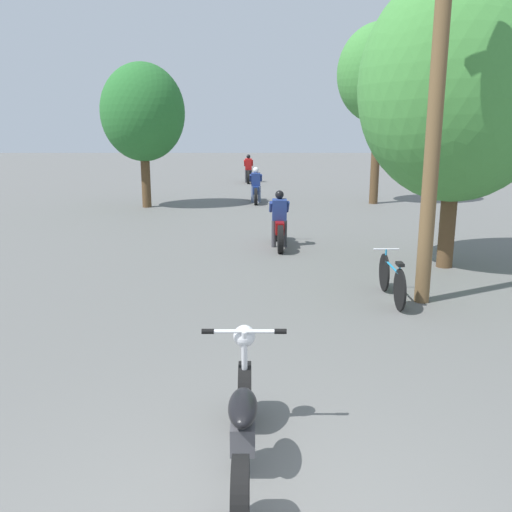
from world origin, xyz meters
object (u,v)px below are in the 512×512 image
motorcycle_rider_lead (281,226)px  bicycle_parked (394,279)px  utility_pole (438,98)px  motorcycle_rider_far (250,172)px  roadside_tree_right_near (461,87)px  roadside_tree_right_far (382,74)px  roadside_tree_left (145,113)px  motorcycle_rider_mid (258,189)px  motorcycle_foreground (245,423)px

motorcycle_rider_lead → bicycle_parked: motorcycle_rider_lead is taller
utility_pole → motorcycle_rider_far: (-3.12, 19.99, -2.69)m
motorcycle_rider_far → roadside_tree_right_near: bearing=-76.4°
utility_pole → roadside_tree_right_far: bearing=81.8°
roadside_tree_left → motorcycle_rider_lead: bearing=-56.0°
motorcycle_rider_lead → motorcycle_rider_far: (-0.95, 15.73, 0.03)m
motorcycle_rider_mid → motorcycle_rider_far: size_ratio=0.97×
motorcycle_foreground → utility_pole: bearing=57.6°
motorcycle_rider_far → bicycle_parked: 20.07m
roadside_tree_right_far → motorcycle_foreground: size_ratio=2.99×
motorcycle_rider_mid → motorcycle_rider_far: 7.78m
motorcycle_foreground → bicycle_parked: 5.14m
motorcycle_foreground → bicycle_parked: size_ratio=1.26×
utility_pole → bicycle_parked: 2.91m
motorcycle_foreground → motorcycle_rider_lead: 8.76m
roadside_tree_right_near → motorcycle_rider_lead: size_ratio=2.86×
motorcycle_foreground → motorcycle_rider_far: 24.47m
roadside_tree_left → motorcycle_foreground: 16.15m
motorcycle_rider_far → utility_pole: bearing=-81.1°
utility_pole → roadside_tree_left: utility_pole is taller
utility_pole → roadside_tree_right_far: (1.71, 11.89, 1.44)m
motorcycle_foreground → bicycle_parked: bearing=62.8°
roadside_tree_right_near → motorcycle_foreground: 8.48m
motorcycle_foreground → motorcycle_rider_mid: bearing=89.6°
roadside_tree_left → motorcycle_rider_lead: 8.52m
roadside_tree_right_far → motorcycle_rider_lead: size_ratio=3.19×
motorcycle_foreground → motorcycle_rider_mid: size_ratio=1.06×
motorcycle_rider_far → roadside_tree_left: bearing=-111.4°
roadside_tree_right_far → bicycle_parked: roadside_tree_right_far is taller
roadside_tree_right_near → motorcycle_rider_far: 18.45m
roadside_tree_right_near → motorcycle_rider_lead: roadside_tree_right_near is taller
utility_pole → roadside_tree_right_far: size_ratio=0.97×
motorcycle_foreground → bicycle_parked: (2.35, 4.57, -0.05)m
motorcycle_foreground → motorcycle_rider_mid: 16.70m
bicycle_parked → motorcycle_rider_far: bearing=97.6°
motorcycle_rider_far → roadside_tree_right_far: bearing=-59.1°
roadside_tree_right_far → bicycle_parked: bearing=-100.6°
utility_pole → motorcycle_rider_mid: 12.81m
roadside_tree_right_far → motorcycle_foreground: (-4.55, -16.37, -4.25)m
motorcycle_foreground → roadside_tree_right_far: bearing=74.5°
motorcycle_rider_mid → bicycle_parked: (2.25, -12.13, -0.15)m
bicycle_parked → roadside_tree_right_far: bearing=79.4°
roadside_tree_left → motorcycle_rider_mid: roadside_tree_left is taller
roadside_tree_right_near → roadside_tree_left: (-7.83, 8.63, -0.26)m
utility_pole → roadside_tree_left: size_ratio=1.26×
roadside_tree_right_far → motorcycle_rider_lead: roadside_tree_right_far is taller
roadside_tree_right_far → motorcycle_foreground: 17.52m
utility_pole → bicycle_parked: utility_pole is taller
motorcycle_rider_lead → bicycle_parked: size_ratio=1.18×
roadside_tree_right_near → utility_pole: bearing=-116.6°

